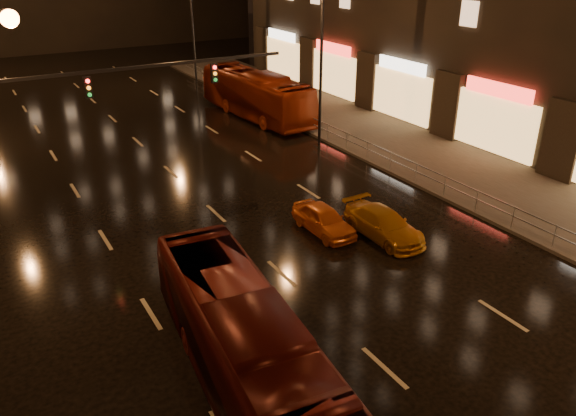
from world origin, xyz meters
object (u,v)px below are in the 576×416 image
at_px(bus_curb, 256,95).
at_px(taxi_near, 324,219).
at_px(taxi_far, 384,224).
at_px(bus_red, 244,343).

relative_size(bus_curb, taxi_near, 3.33).
bearing_deg(bus_curb, taxi_near, -111.69).
bearing_deg(taxi_near, taxi_far, -41.70).
relative_size(bus_red, taxi_near, 2.95).
height_order(bus_red, bus_curb, bus_curb).
height_order(taxi_near, taxi_far, taxi_far).
xyz_separation_m(bus_red, taxi_near, (7.00, 6.56, -0.83)).
bearing_deg(taxi_far, bus_curb, 77.71).
relative_size(taxi_near, taxi_far, 0.85).
bearing_deg(taxi_near, bus_curb, 70.95).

